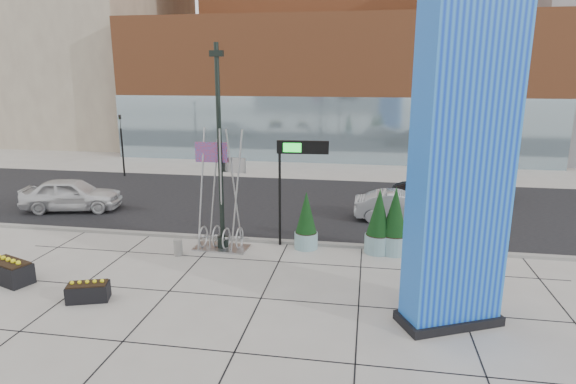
% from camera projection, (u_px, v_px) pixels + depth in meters
% --- Properties ---
extents(ground, '(160.00, 160.00, 0.00)m').
position_uv_depth(ground, '(238.00, 283.00, 16.01)').
color(ground, '#9E9991').
rests_on(ground, ground).
extents(street_asphalt, '(80.00, 12.00, 0.02)m').
position_uv_depth(street_asphalt, '(288.00, 203.00, 25.57)').
color(street_asphalt, black).
rests_on(street_asphalt, ground).
extents(curb_edge, '(80.00, 0.30, 0.12)m').
position_uv_depth(curb_edge, '(264.00, 240.00, 19.82)').
color(curb_edge, gray).
rests_on(curb_edge, ground).
extents(tower_podium, '(34.00, 10.00, 11.00)m').
position_uv_depth(tower_podium, '(334.00, 88.00, 40.33)').
color(tower_podium, '#A75830').
rests_on(tower_podium, ground).
extents(tower_glass_front, '(34.00, 0.60, 5.00)m').
position_uv_depth(tower_glass_front, '(328.00, 130.00, 36.47)').
color(tower_glass_front, '#8CA5B2').
rests_on(tower_glass_front, ground).
extents(blue_pylon, '(3.04, 2.29, 9.25)m').
position_uv_depth(blue_pylon, '(462.00, 166.00, 12.38)').
color(blue_pylon, '#0D36CD').
rests_on(blue_pylon, ground).
extents(lamp_post, '(0.50, 0.43, 7.85)m').
position_uv_depth(lamp_post, '(220.00, 169.00, 18.33)').
color(lamp_post, black).
rests_on(lamp_post, ground).
extents(public_art_sculpture, '(2.18, 1.18, 4.81)m').
position_uv_depth(public_art_sculpture, '(221.00, 218.00, 18.80)').
color(public_art_sculpture, '#B2B4B7').
rests_on(public_art_sculpture, ground).
extents(concrete_bollard, '(0.33, 0.33, 0.64)m').
position_uv_depth(concrete_bollard, '(178.00, 247.00, 18.31)').
color(concrete_bollard, gray).
rests_on(concrete_bollard, ground).
extents(overhead_street_sign, '(2.01, 0.30, 4.25)m').
position_uv_depth(overhead_street_sign, '(298.00, 156.00, 18.52)').
color(overhead_street_sign, black).
rests_on(overhead_street_sign, ground).
extents(round_planter_east, '(1.02, 1.02, 2.56)m').
position_uv_depth(round_planter_east, '(379.00, 222.00, 18.41)').
color(round_planter_east, '#82AAAF').
rests_on(round_planter_east, ground).
extents(round_planter_mid, '(1.05, 1.05, 2.64)m').
position_uv_depth(round_planter_mid, '(395.00, 222.00, 18.30)').
color(round_planter_mid, '#82AAAF').
rests_on(round_planter_mid, ground).
extents(round_planter_west, '(0.93, 0.93, 2.31)m').
position_uv_depth(round_planter_west, '(306.00, 222.00, 18.89)').
color(round_planter_west, '#82AAAF').
rests_on(round_planter_west, ground).
extents(box_planter_north, '(1.35, 0.97, 0.67)m').
position_uv_depth(box_planter_north, '(88.00, 291.00, 14.70)').
color(box_planter_north, black).
rests_on(box_planter_north, ground).
extents(box_planter_south, '(1.76, 1.29, 0.87)m').
position_uv_depth(box_planter_south, '(10.00, 271.00, 15.98)').
color(box_planter_south, black).
rests_on(box_planter_south, ground).
extents(car_white_west, '(5.09, 2.88, 1.63)m').
position_uv_depth(car_white_west, '(72.00, 195.00, 24.16)').
color(car_white_west, silver).
rests_on(car_white_west, ground).
extents(car_silver_mid, '(4.19, 1.48, 1.38)m').
position_uv_depth(car_silver_mid, '(399.00, 207.00, 22.47)').
color(car_silver_mid, '#ADB0B5').
rests_on(car_silver_mid, ground).
extents(car_dark_east, '(5.67, 2.95, 1.57)m').
position_uv_depth(car_dark_east, '(440.00, 187.00, 25.81)').
color(car_dark_east, black).
rests_on(car_dark_east, ground).
extents(traffic_signal, '(0.15, 0.18, 4.10)m').
position_uv_depth(traffic_signal, '(122.00, 142.00, 31.73)').
color(traffic_signal, black).
rests_on(traffic_signal, ground).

